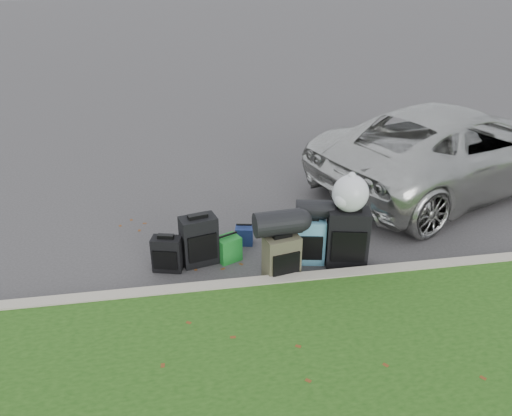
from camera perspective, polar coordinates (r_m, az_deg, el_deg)
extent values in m
plane|color=#383535|center=(7.18, 1.05, -4.58)|extent=(120.00, 120.00, 0.00)
cube|color=#9E937F|center=(6.31, 2.73, -8.56)|extent=(120.00, 0.18, 0.15)
imported|color=#B7B7B2|center=(9.56, 21.76, 6.42)|extent=(5.86, 4.25, 1.48)
cube|color=black|center=(6.68, -10.11, -5.20)|extent=(0.42, 0.30, 0.48)
cube|color=black|center=(6.72, -6.53, -3.70)|extent=(0.53, 0.39, 0.68)
cube|color=#3A3827|center=(6.39, 2.93, -5.68)|extent=(0.49, 0.36, 0.60)
cube|color=teal|center=(6.76, 5.99, -3.73)|extent=(0.49, 0.34, 0.63)
cube|color=black|center=(6.73, 10.40, -3.35)|extent=(0.59, 0.43, 0.81)
cube|color=#1C7E27|center=(6.84, -3.19, -4.65)|extent=(0.38, 0.35, 0.35)
cube|color=navy|center=(7.23, -1.36, -3.14)|extent=(0.28, 0.24, 0.27)
cylinder|color=black|center=(6.22, 2.51, -1.72)|extent=(0.62, 0.37, 0.32)
cylinder|color=black|center=(6.60, 6.57, -0.16)|extent=(0.50, 0.35, 0.26)
sphere|color=silver|center=(6.46, 10.75, 1.65)|extent=(0.47, 0.47, 0.47)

